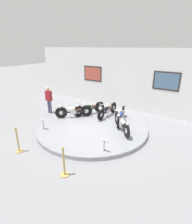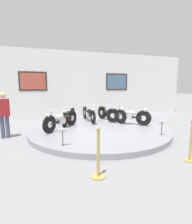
{
  "view_description": "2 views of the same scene",
  "coord_description": "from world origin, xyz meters",
  "px_view_note": "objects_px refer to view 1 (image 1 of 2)",
  "views": [
    {
      "loc": [
        4.45,
        -6.33,
        3.79
      ],
      "look_at": [
        0.21,
        0.01,
        0.91
      ],
      "focal_mm": 28.0,
      "sensor_mm": 36.0,
      "label": 1
    },
    {
      "loc": [
        -2.27,
        -6.26,
        1.81
      ],
      "look_at": [
        -0.13,
        0.01,
        0.81
      ],
      "focal_mm": 28.0,
      "sensor_mm": 36.0,
      "label": 2
    }
  ],
  "objects_px": {
    "motorcycle_blue": "(121,116)",
    "motorcycle_silver": "(122,123)",
    "stanchion_post_right_of_entry": "(64,166)",
    "motorcycle_cream": "(73,111)",
    "stanchion_post_left_of_entry": "(18,144)",
    "visitor_standing": "(49,99)",
    "info_placard_front_centre": "(104,143)",
    "motorcycle_green": "(89,108)",
    "info_placard_front_left": "(43,122)",
    "motorcycle_black": "(107,110)"
  },
  "relations": [
    {
      "from": "motorcycle_black",
      "to": "motorcycle_blue",
      "type": "bearing_deg",
      "value": -18.59
    },
    {
      "from": "motorcycle_green",
      "to": "info_placard_front_centre",
      "type": "distance_m",
      "value": 3.76
    },
    {
      "from": "info_placard_front_left",
      "to": "info_placard_front_centre",
      "type": "distance_m",
      "value": 3.28
    },
    {
      "from": "visitor_standing",
      "to": "motorcycle_cream",
      "type": "bearing_deg",
      "value": -2.11
    },
    {
      "from": "motorcycle_cream",
      "to": "info_placard_front_centre",
      "type": "relative_size",
      "value": 2.83
    },
    {
      "from": "motorcycle_blue",
      "to": "info_placard_front_left",
      "type": "relative_size",
      "value": 3.73
    },
    {
      "from": "motorcycle_silver",
      "to": "info_placard_front_left",
      "type": "xyz_separation_m",
      "value": [
        -3.08,
        -1.87,
        -0.02
      ]
    },
    {
      "from": "motorcycle_blue",
      "to": "motorcycle_silver",
      "type": "relative_size",
      "value": 1.31
    },
    {
      "from": "motorcycle_green",
      "to": "visitor_standing",
      "type": "xyz_separation_m",
      "value": [
        -2.35,
        -0.74,
        0.35
      ]
    },
    {
      "from": "motorcycle_cream",
      "to": "visitor_standing",
      "type": "xyz_separation_m",
      "value": [
        -1.91,
        0.07,
        0.35
      ]
    },
    {
      "from": "motorcycle_cream",
      "to": "info_placard_front_left",
      "type": "bearing_deg",
      "value": -96.15
    },
    {
      "from": "motorcycle_green",
      "to": "motorcycle_blue",
      "type": "xyz_separation_m",
      "value": [
        1.99,
        -0.0,
        0.0
      ]
    },
    {
      "from": "motorcycle_green",
      "to": "motorcycle_cream",
      "type": "bearing_deg",
      "value": -118.47
    },
    {
      "from": "motorcycle_blue",
      "to": "stanchion_post_left_of_entry",
      "type": "bearing_deg",
      "value": -116.87
    },
    {
      "from": "motorcycle_black",
      "to": "motorcycle_silver",
      "type": "bearing_deg",
      "value": -38.53
    },
    {
      "from": "motorcycle_blue",
      "to": "info_placard_front_left",
      "type": "height_order",
      "value": "motorcycle_blue"
    },
    {
      "from": "motorcycle_silver",
      "to": "stanchion_post_left_of_entry",
      "type": "height_order",
      "value": "stanchion_post_left_of_entry"
    },
    {
      "from": "motorcycle_blue",
      "to": "motorcycle_silver",
      "type": "bearing_deg",
      "value": -61.21
    },
    {
      "from": "info_placard_front_left",
      "to": "visitor_standing",
      "type": "relative_size",
      "value": 0.32
    },
    {
      "from": "motorcycle_green",
      "to": "info_placard_front_left",
      "type": "relative_size",
      "value": 3.56
    },
    {
      "from": "motorcycle_green",
      "to": "visitor_standing",
      "type": "bearing_deg",
      "value": -162.5
    },
    {
      "from": "motorcycle_green",
      "to": "stanchion_post_right_of_entry",
      "type": "height_order",
      "value": "stanchion_post_right_of_entry"
    },
    {
      "from": "motorcycle_silver",
      "to": "visitor_standing",
      "type": "distance_m",
      "value": 4.8
    },
    {
      "from": "motorcycle_black",
      "to": "info_placard_front_centre",
      "type": "bearing_deg",
      "value": -61.46
    },
    {
      "from": "motorcycle_cream",
      "to": "motorcycle_blue",
      "type": "height_order",
      "value": "motorcycle_cream"
    },
    {
      "from": "motorcycle_silver",
      "to": "stanchion_post_right_of_entry",
      "type": "bearing_deg",
      "value": -94.32
    },
    {
      "from": "info_placard_front_left",
      "to": "info_placard_front_centre",
      "type": "xyz_separation_m",
      "value": [
        3.28,
        0.0,
        0.0
      ]
    },
    {
      "from": "info_placard_front_left",
      "to": "visitor_standing",
      "type": "bearing_deg",
      "value": 131.37
    },
    {
      "from": "motorcycle_green",
      "to": "motorcycle_blue",
      "type": "height_order",
      "value": "motorcycle_blue"
    },
    {
      "from": "motorcycle_silver",
      "to": "stanchion_post_left_of_entry",
      "type": "distance_m",
      "value": 4.35
    },
    {
      "from": "motorcycle_blue",
      "to": "visitor_standing",
      "type": "bearing_deg",
      "value": -170.33
    },
    {
      "from": "motorcycle_green",
      "to": "stanchion_post_left_of_entry",
      "type": "relative_size",
      "value": 1.78
    },
    {
      "from": "motorcycle_green",
      "to": "stanchion_post_right_of_entry",
      "type": "distance_m",
      "value": 4.81
    },
    {
      "from": "motorcycle_blue",
      "to": "visitor_standing",
      "type": "relative_size",
      "value": 1.19
    },
    {
      "from": "info_placard_front_left",
      "to": "visitor_standing",
      "type": "xyz_separation_m",
      "value": [
        -1.71,
        1.94,
        0.37
      ]
    },
    {
      "from": "info_placard_front_left",
      "to": "stanchion_post_right_of_entry",
      "type": "xyz_separation_m",
      "value": [
        2.82,
        -1.6,
        -0.19
      ]
    },
    {
      "from": "motorcycle_blue",
      "to": "stanchion_post_right_of_entry",
      "type": "height_order",
      "value": "stanchion_post_right_of_entry"
    },
    {
      "from": "visitor_standing",
      "to": "info_placard_front_centre",
      "type": "bearing_deg",
      "value": -21.27
    },
    {
      "from": "motorcycle_green",
      "to": "motorcycle_black",
      "type": "xyz_separation_m",
      "value": [
        1.0,
        0.33,
        -0.01
      ]
    },
    {
      "from": "visitor_standing",
      "to": "stanchion_post_left_of_entry",
      "type": "xyz_separation_m",
      "value": [
        2.17,
        -3.54,
        -0.55
      ]
    },
    {
      "from": "motorcycle_black",
      "to": "visitor_standing",
      "type": "xyz_separation_m",
      "value": [
        -3.35,
        -1.07,
        0.36
      ]
    },
    {
      "from": "motorcycle_cream",
      "to": "stanchion_post_right_of_entry",
      "type": "xyz_separation_m",
      "value": [
        2.61,
        -3.47,
        -0.21
      ]
    },
    {
      "from": "motorcycle_cream",
      "to": "motorcycle_green",
      "type": "relative_size",
      "value": 0.8
    },
    {
      "from": "visitor_standing",
      "to": "stanchion_post_right_of_entry",
      "type": "xyz_separation_m",
      "value": [
        4.53,
        -3.54,
        -0.55
      ]
    },
    {
      "from": "motorcycle_green",
      "to": "info_placard_front_left",
      "type": "distance_m",
      "value": 2.76
    },
    {
      "from": "stanchion_post_right_of_entry",
      "to": "motorcycle_silver",
      "type": "bearing_deg",
      "value": 85.68
    },
    {
      "from": "info_placard_front_centre",
      "to": "stanchion_post_right_of_entry",
      "type": "xyz_separation_m",
      "value": [
        -0.46,
        -1.6,
        -0.19
      ]
    },
    {
      "from": "stanchion_post_right_of_entry",
      "to": "motorcycle_cream",
      "type": "bearing_deg",
      "value": 127.0
    },
    {
      "from": "motorcycle_silver",
      "to": "stanchion_post_left_of_entry",
      "type": "xyz_separation_m",
      "value": [
        -2.61,
        -3.47,
        -0.2
      ]
    },
    {
      "from": "motorcycle_silver",
      "to": "visitor_standing",
      "type": "bearing_deg",
      "value": 179.15
    }
  ]
}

